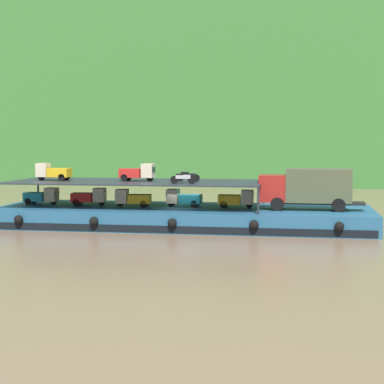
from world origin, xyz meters
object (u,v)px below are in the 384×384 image
object	(u,v)px
mini_truck_lower_fore	(183,198)
mini_truck_upper_mid	(138,172)
mini_truck_upper_stern	(53,172)
mini_truck_lower_mid	(133,198)
motorcycle_upper_port	(183,178)
covered_lorry	(308,187)
mini_truck_lower_stern	(42,196)
mini_truck_lower_aft	(89,197)
mini_truck_lower_bow	(237,199)
motorcycle_upper_centre	(188,176)
cargo_barge	(183,217)

from	to	relation	value
mini_truck_lower_fore	mini_truck_upper_mid	size ratio (longest dim) A/B	1.00
mini_truck_lower_fore	mini_truck_upper_stern	world-z (taller)	mini_truck_upper_stern
mini_truck_lower_mid	mini_truck_upper_stern	size ratio (longest dim) A/B	1.00
mini_truck_upper_stern	motorcycle_upper_port	distance (m)	11.27
mini_truck_lower_mid	mini_truck_upper_mid	size ratio (longest dim) A/B	1.00
covered_lorry	mini_truck_lower_stern	distance (m)	21.29
mini_truck_lower_aft	mini_truck_lower_bow	bearing A→B (deg)	0.23
motorcycle_upper_port	mini_truck_lower_bow	bearing A→B (deg)	36.01
mini_truck_lower_fore	motorcycle_upper_centre	xyz separation A→B (m)	(0.37, -0.27, 1.74)
mini_truck_lower_mid	motorcycle_upper_centre	distance (m)	4.67
motorcycle_upper_centre	mini_truck_lower_stern	bearing A→B (deg)	179.49
mini_truck_lower_bow	mini_truck_lower_fore	bearing A→B (deg)	-178.92
mini_truck_lower_stern	mini_truck_lower_fore	size ratio (longest dim) A/B	1.00
mini_truck_lower_aft	covered_lorry	bearing A→B (deg)	-2.22
covered_lorry	mini_truck_upper_stern	size ratio (longest dim) A/B	2.84
cargo_barge	mini_truck_lower_stern	distance (m)	11.81
mini_truck_lower_bow	mini_truck_upper_mid	xyz separation A→B (m)	(-7.84, -0.14, 2.00)
mini_truck_lower_bow	mini_truck_upper_mid	size ratio (longest dim) A/B	0.99
mini_truck_upper_mid	mini_truck_upper_stern	bearing A→B (deg)	-177.34
cargo_barge	motorcycle_upper_centre	size ratio (longest dim) A/B	15.29
cargo_barge	mini_truck_upper_stern	bearing A→B (deg)	-179.53
covered_lorry	mini_truck_upper_mid	xyz separation A→B (m)	(-13.25, 0.58, 1.00)
covered_lorry	mini_truck_lower_bow	bearing A→B (deg)	172.43
mini_truck_lower_mid	mini_truck_upper_stern	world-z (taller)	mini_truck_upper_stern
mini_truck_lower_stern	mini_truck_upper_stern	bearing A→B (deg)	-11.94
cargo_barge	mini_truck_upper_mid	size ratio (longest dim) A/B	10.45
mini_truck_lower_fore	mini_truck_upper_mid	distance (m)	4.17
cargo_barge	mini_truck_lower_mid	world-z (taller)	mini_truck_lower_mid
motorcycle_upper_port	motorcycle_upper_centre	xyz separation A→B (m)	(-0.05, 2.38, 0.00)
mini_truck_lower_aft	motorcycle_upper_centre	xyz separation A→B (m)	(8.08, -0.30, 1.74)
mini_truck_lower_stern	covered_lorry	bearing A→B (deg)	-1.29
mini_truck_lower_fore	mini_truck_lower_mid	bearing A→B (deg)	-169.76
covered_lorry	mini_truck_lower_bow	world-z (taller)	covered_lorry
covered_lorry	mini_truck_lower_mid	bearing A→B (deg)	-179.70
cargo_barge	covered_lorry	distance (m)	9.86
mini_truck_upper_stern	cargo_barge	bearing A→B (deg)	0.47
mini_truck_lower_fore	mini_truck_lower_bow	size ratio (longest dim) A/B	1.01
mini_truck_lower_aft	mini_truck_lower_stern	bearing A→B (deg)	-177.20
cargo_barge	motorcycle_upper_port	size ratio (longest dim) A/B	15.31
mini_truck_upper_stern	mini_truck_upper_mid	xyz separation A→B (m)	(6.95, 0.32, 0.00)
mini_truck_lower_aft	mini_truck_upper_stern	world-z (taller)	mini_truck_upper_stern
mini_truck_lower_mid	mini_truck_lower_fore	bearing A→B (deg)	10.24
mini_truck_lower_aft	mini_truck_lower_fore	bearing A→B (deg)	-0.24
mini_truck_lower_stern	mini_truck_upper_mid	distance (m)	8.26
mini_truck_lower_bow	mini_truck_lower_stern	bearing A→B (deg)	-179.13
mini_truck_upper_stern	motorcycle_upper_centre	distance (m)	10.99
mini_truck_lower_aft	mini_truck_lower_mid	bearing A→B (deg)	-11.15
cargo_barge	covered_lorry	world-z (taller)	covered_lorry
mini_truck_lower_aft	mini_truck_lower_fore	size ratio (longest dim) A/B	1.00
mini_truck_upper_mid	cargo_barge	bearing A→B (deg)	-3.64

